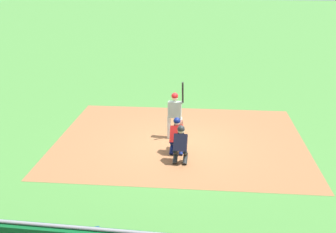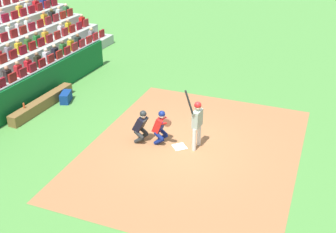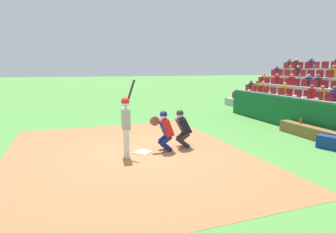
{
  "view_description": "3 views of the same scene",
  "coord_description": "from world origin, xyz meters",
  "px_view_note": "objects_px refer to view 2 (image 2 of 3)",
  "views": [
    {
      "loc": [
        1.3,
        -12.71,
        5.77
      ],
      "look_at": [
        -0.28,
        -0.79,
        1.35
      ],
      "focal_mm": 42.04,
      "sensor_mm": 36.0,
      "label": 1
    },
    {
      "loc": [
        11.75,
        4.71,
        7.76
      ],
      "look_at": [
        0.25,
        -0.33,
        1.26
      ],
      "focal_mm": 45.25,
      "sensor_mm": 36.0,
      "label": 2
    },
    {
      "loc": [
        -8.25,
        1.86,
        2.59
      ],
      "look_at": [
        0.2,
        -0.88,
        1.05
      ],
      "focal_mm": 30.07,
      "sensor_mm": 36.0,
      "label": 3
    }
  ],
  "objects_px": {
    "catcher_crouching": "(161,125)",
    "water_bottle_on_bench": "(24,106)",
    "batter_at_plate": "(197,120)",
    "equipment_duffel_bag": "(66,97)",
    "dugout_bench": "(42,104)",
    "home_plate_marker": "(179,147)",
    "home_plate_umpire": "(141,125)"
  },
  "relations": [
    {
      "from": "batter_at_plate",
      "to": "catcher_crouching",
      "type": "height_order",
      "value": "batter_at_plate"
    },
    {
      "from": "catcher_crouching",
      "to": "home_plate_umpire",
      "type": "height_order",
      "value": "catcher_crouching"
    },
    {
      "from": "batter_at_plate",
      "to": "equipment_duffel_bag",
      "type": "relative_size",
      "value": 2.93
    },
    {
      "from": "catcher_crouching",
      "to": "equipment_duffel_bag",
      "type": "relative_size",
      "value": 1.69
    },
    {
      "from": "equipment_duffel_bag",
      "to": "catcher_crouching",
      "type": "bearing_deg",
      "value": 52.2
    },
    {
      "from": "water_bottle_on_bench",
      "to": "batter_at_plate",
      "type": "bearing_deg",
      "value": 95.07
    },
    {
      "from": "equipment_duffel_bag",
      "to": "dugout_bench",
      "type": "bearing_deg",
      "value": -48.79
    },
    {
      "from": "dugout_bench",
      "to": "equipment_duffel_bag",
      "type": "relative_size",
      "value": 4.72
    },
    {
      "from": "batter_at_plate",
      "to": "water_bottle_on_bench",
      "type": "distance_m",
      "value": 7.0
    },
    {
      "from": "dugout_bench",
      "to": "home_plate_marker",
      "type": "bearing_deg",
      "value": 84.91
    },
    {
      "from": "home_plate_marker",
      "to": "dugout_bench",
      "type": "relative_size",
      "value": 0.12
    },
    {
      "from": "home_plate_marker",
      "to": "home_plate_umpire",
      "type": "distance_m",
      "value": 1.54
    },
    {
      "from": "dugout_bench",
      "to": "home_plate_umpire",
      "type": "bearing_deg",
      "value": 81.31
    },
    {
      "from": "water_bottle_on_bench",
      "to": "equipment_duffel_bag",
      "type": "relative_size",
      "value": 0.28
    },
    {
      "from": "batter_at_plate",
      "to": "dugout_bench",
      "type": "bearing_deg",
      "value": -92.99
    },
    {
      "from": "home_plate_marker",
      "to": "dugout_bench",
      "type": "xyz_separation_m",
      "value": [
        -0.56,
        -6.34,
        0.2
      ]
    },
    {
      "from": "batter_at_plate",
      "to": "dugout_bench",
      "type": "relative_size",
      "value": 0.62
    },
    {
      "from": "home_plate_marker",
      "to": "home_plate_umpire",
      "type": "bearing_deg",
      "value": -81.92
    },
    {
      "from": "equipment_duffel_bag",
      "to": "batter_at_plate",
      "type": "bearing_deg",
      "value": 57.11
    },
    {
      "from": "catcher_crouching",
      "to": "dugout_bench",
      "type": "bearing_deg",
      "value": -95.82
    },
    {
      "from": "home_plate_umpire",
      "to": "equipment_duffel_bag",
      "type": "distance_m",
      "value": 4.82
    },
    {
      "from": "batter_at_plate",
      "to": "dugout_bench",
      "type": "xyz_separation_m",
      "value": [
        -0.36,
        -6.88,
        -0.88
      ]
    },
    {
      "from": "water_bottle_on_bench",
      "to": "equipment_duffel_bag",
      "type": "xyz_separation_m",
      "value": [
        -1.92,
        0.55,
        -0.34
      ]
    },
    {
      "from": "dugout_bench",
      "to": "batter_at_plate",
      "type": "bearing_deg",
      "value": 87.01
    },
    {
      "from": "batter_at_plate",
      "to": "water_bottle_on_bench",
      "type": "xyz_separation_m",
      "value": [
        0.62,
        -6.95,
        -0.55
      ]
    },
    {
      "from": "home_plate_marker",
      "to": "dugout_bench",
      "type": "distance_m",
      "value": 6.37
    },
    {
      "from": "dugout_bench",
      "to": "water_bottle_on_bench",
      "type": "xyz_separation_m",
      "value": [
        0.98,
        -0.06,
        0.33
      ]
    },
    {
      "from": "catcher_crouching",
      "to": "water_bottle_on_bench",
      "type": "distance_m",
      "value": 5.72
    },
    {
      "from": "home_plate_umpire",
      "to": "dugout_bench",
      "type": "bearing_deg",
      "value": -98.69
    },
    {
      "from": "home_plate_umpire",
      "to": "home_plate_marker",
      "type": "bearing_deg",
      "value": 98.08
    },
    {
      "from": "catcher_crouching",
      "to": "equipment_duffel_bag",
      "type": "bearing_deg",
      "value": -106.42
    },
    {
      "from": "catcher_crouching",
      "to": "equipment_duffel_bag",
      "type": "distance_m",
      "value": 5.39
    }
  ]
}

